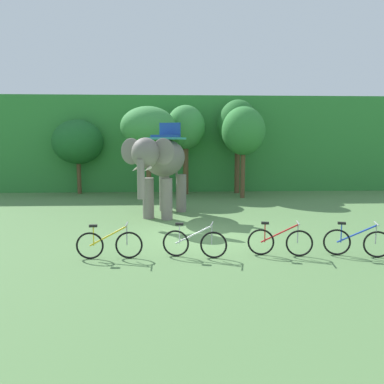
{
  "coord_description": "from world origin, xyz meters",
  "views": [
    {
      "loc": [
        -0.86,
        -12.37,
        3.03
      ],
      "look_at": [
        -0.2,
        1.0,
        1.3
      ],
      "focal_mm": 37.06,
      "sensor_mm": 36.0,
      "label": 1
    }
  ],
  "objects_px": {
    "bike_yellow": "(109,244)",
    "bike_red": "(280,242)",
    "tree_center": "(243,131)",
    "bike_blue": "(357,242)",
    "tree_far_left": "(148,127)",
    "tree_far_right": "(186,128)",
    "tree_right": "(238,126)",
    "bike_white": "(194,243)",
    "tree_center_right": "(78,142)",
    "elephant": "(162,162)"
  },
  "relations": [
    {
      "from": "tree_center",
      "to": "bike_red",
      "type": "xyz_separation_m",
      "value": [
        -0.91,
        -10.79,
        -3.14
      ]
    },
    {
      "from": "tree_far_left",
      "to": "tree_right",
      "type": "distance_m",
      "value": 5.3
    },
    {
      "from": "tree_center_right",
      "to": "bike_blue",
      "type": "relative_size",
      "value": 2.55
    },
    {
      "from": "bike_yellow",
      "to": "tree_center",
      "type": "bearing_deg",
      "value": 63.61
    },
    {
      "from": "elephant",
      "to": "bike_white",
      "type": "height_order",
      "value": "elephant"
    },
    {
      "from": "tree_far_right",
      "to": "bike_blue",
      "type": "height_order",
      "value": "tree_far_right"
    },
    {
      "from": "tree_center",
      "to": "bike_yellow",
      "type": "relative_size",
      "value": 2.82
    },
    {
      "from": "tree_center_right",
      "to": "tree_center",
      "type": "height_order",
      "value": "tree_center"
    },
    {
      "from": "tree_far_left",
      "to": "bike_yellow",
      "type": "distance_m",
      "value": 11.64
    },
    {
      "from": "tree_right",
      "to": "bike_yellow",
      "type": "height_order",
      "value": "tree_right"
    },
    {
      "from": "tree_center_right",
      "to": "bike_blue",
      "type": "bearing_deg",
      "value": -52.0
    },
    {
      "from": "tree_center_right",
      "to": "tree_right",
      "type": "height_order",
      "value": "tree_right"
    },
    {
      "from": "bike_yellow",
      "to": "bike_red",
      "type": "distance_m",
      "value": 4.47
    },
    {
      "from": "bike_yellow",
      "to": "bike_blue",
      "type": "xyz_separation_m",
      "value": [
        6.48,
        -0.1,
        0.0
      ]
    },
    {
      "from": "elephant",
      "to": "tree_center_right",
      "type": "bearing_deg",
      "value": 124.75
    },
    {
      "from": "bike_white",
      "to": "tree_center",
      "type": "bearing_deg",
      "value": 73.63
    },
    {
      "from": "tree_far_right",
      "to": "bike_red",
      "type": "bearing_deg",
      "value": -80.53
    },
    {
      "from": "tree_center_right",
      "to": "bike_white",
      "type": "distance_m",
      "value": 14.48
    },
    {
      "from": "tree_center_right",
      "to": "tree_right",
      "type": "distance_m",
      "value": 9.19
    },
    {
      "from": "elephant",
      "to": "bike_yellow",
      "type": "distance_m",
      "value": 6.2
    },
    {
      "from": "tree_far_left",
      "to": "tree_center",
      "type": "relative_size",
      "value": 1.0
    },
    {
      "from": "tree_far_right",
      "to": "bike_yellow",
      "type": "xyz_separation_m",
      "value": [
        -2.4,
        -12.49,
        -3.36
      ]
    },
    {
      "from": "elephant",
      "to": "bike_blue",
      "type": "xyz_separation_m",
      "value": [
        5.24,
        -5.9,
        -1.82
      ]
    },
    {
      "from": "tree_center",
      "to": "elephant",
      "type": "relative_size",
      "value": 1.14
    },
    {
      "from": "tree_far_right",
      "to": "bike_red",
      "type": "xyz_separation_m",
      "value": [
        2.07,
        -12.43,
        -3.36
      ]
    },
    {
      "from": "tree_center_right",
      "to": "bike_yellow",
      "type": "relative_size",
      "value": 2.47
    },
    {
      "from": "tree_far_left",
      "to": "tree_center",
      "type": "distance_m",
      "value": 5.02
    },
    {
      "from": "tree_far_right",
      "to": "tree_right",
      "type": "xyz_separation_m",
      "value": [
        3.01,
        0.32,
        0.13
      ]
    },
    {
      "from": "bike_yellow",
      "to": "bike_red",
      "type": "xyz_separation_m",
      "value": [
        4.47,
        0.06,
        0.0
      ]
    },
    {
      "from": "tree_far_left",
      "to": "bike_blue",
      "type": "relative_size",
      "value": 2.92
    },
    {
      "from": "tree_center",
      "to": "bike_yellow",
      "type": "xyz_separation_m",
      "value": [
        -5.38,
        -10.84,
        -3.14
      ]
    },
    {
      "from": "tree_center_right",
      "to": "tree_center",
      "type": "distance_m",
      "value": 9.38
    },
    {
      "from": "bike_blue",
      "to": "tree_right",
      "type": "bearing_deg",
      "value": 94.76
    },
    {
      "from": "bike_yellow",
      "to": "bike_white",
      "type": "height_order",
      "value": "same"
    },
    {
      "from": "tree_right",
      "to": "bike_white",
      "type": "relative_size",
      "value": 3.19
    },
    {
      "from": "tree_center_right",
      "to": "tree_far_left",
      "type": "xyz_separation_m",
      "value": [
        4.11,
        -1.83,
        0.79
      ]
    },
    {
      "from": "tree_center_right",
      "to": "tree_far_right",
      "type": "xyz_separation_m",
      "value": [
        6.13,
        -0.48,
        0.78
      ]
    },
    {
      "from": "tree_center",
      "to": "elephant",
      "type": "height_order",
      "value": "tree_center"
    },
    {
      "from": "tree_center",
      "to": "bike_red",
      "type": "bearing_deg",
      "value": -94.83
    },
    {
      "from": "tree_far_left",
      "to": "elephant",
      "type": "height_order",
      "value": "tree_far_left"
    },
    {
      "from": "tree_center",
      "to": "bike_blue",
      "type": "distance_m",
      "value": 11.44
    },
    {
      "from": "elephant",
      "to": "bike_yellow",
      "type": "height_order",
      "value": "elephant"
    },
    {
      "from": "tree_far_right",
      "to": "bike_blue",
      "type": "bearing_deg",
      "value": -72.03
    },
    {
      "from": "tree_far_right",
      "to": "tree_center",
      "type": "relative_size",
      "value": 1.04
    },
    {
      "from": "tree_far_right",
      "to": "bike_blue",
      "type": "xyz_separation_m",
      "value": [
        4.08,
        -12.59,
        -3.36
      ]
    },
    {
      "from": "tree_right",
      "to": "bike_yellow",
      "type": "distance_m",
      "value": 14.34
    },
    {
      "from": "elephant",
      "to": "bike_white",
      "type": "distance_m",
      "value": 6.14
    },
    {
      "from": "elephant",
      "to": "bike_red",
      "type": "xyz_separation_m",
      "value": [
        3.23,
        -5.75,
        -1.82
      ]
    },
    {
      "from": "tree_far_right",
      "to": "tree_center",
      "type": "bearing_deg",
      "value": -28.82
    },
    {
      "from": "tree_center_right",
      "to": "bike_blue",
      "type": "xyz_separation_m",
      "value": [
        10.21,
        -13.07,
        -2.58
      ]
    }
  ]
}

